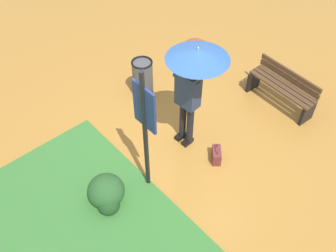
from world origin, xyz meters
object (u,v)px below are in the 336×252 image
at_px(info_sign_post, 145,121).
at_px(handbag, 216,155).
at_px(park_bench, 283,88).
at_px(trash_bin, 143,79).
at_px(person_with_umbrella, 193,73).

xyz_separation_m(info_sign_post, handbag, (0.39, 1.18, -1.32)).
height_order(info_sign_post, park_bench, info_sign_post).
bearing_deg(trash_bin, person_with_umbrella, -7.13).
bearing_deg(park_bench, handbag, -85.51).
xyz_separation_m(person_with_umbrella, info_sign_post, (0.22, -1.13, -0.11)).
bearing_deg(person_with_umbrella, handbag, 4.78).
distance_m(person_with_umbrella, handbag, 1.55).
distance_m(person_with_umbrella, trash_bin, 1.91).
bearing_deg(info_sign_post, park_bench, 85.78).
bearing_deg(park_bench, trash_bin, -137.06).
distance_m(info_sign_post, handbag, 1.81).
height_order(person_with_umbrella, info_sign_post, info_sign_post).
xyz_separation_m(handbag, trash_bin, (-2.14, 0.14, 0.29)).
relative_size(info_sign_post, trash_bin, 2.76).
bearing_deg(trash_bin, park_bench, 42.94).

